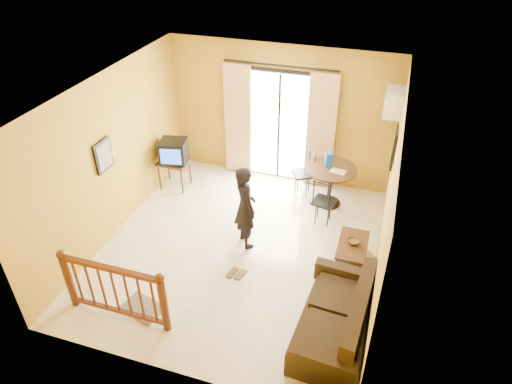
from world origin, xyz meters
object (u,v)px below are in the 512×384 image
(dining_table, at_px, (331,176))
(sofa, at_px, (337,322))
(television, at_px, (174,151))
(coffee_table, at_px, (352,250))
(standing_person, at_px, (245,207))

(dining_table, relative_size, sofa, 0.53)
(television, xyz_separation_m, coffee_table, (3.72, -1.20, -0.57))
(coffee_table, distance_m, sofa, 1.61)
(coffee_table, relative_size, standing_person, 0.55)
(television, height_order, coffee_table, television)
(dining_table, height_order, standing_person, standing_person)
(television, distance_m, dining_table, 3.10)
(dining_table, xyz_separation_m, sofa, (0.65, -3.15, -0.32))
(television, distance_m, coffee_table, 3.95)
(television, distance_m, sofa, 4.69)
(television, xyz_separation_m, dining_table, (3.07, 0.34, -0.19))
(dining_table, xyz_separation_m, coffee_table, (0.65, -1.54, -0.38))
(sofa, bearing_deg, dining_table, 105.76)
(standing_person, bearing_deg, coffee_table, -128.66)
(dining_table, relative_size, coffee_table, 1.14)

